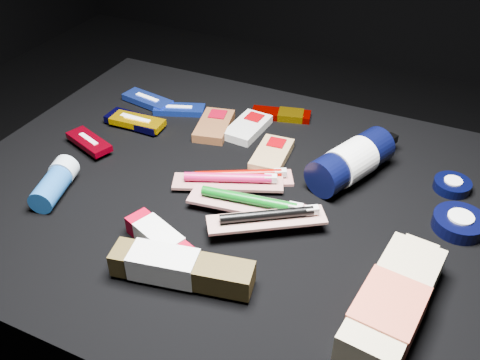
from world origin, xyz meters
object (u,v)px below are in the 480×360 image
at_px(deodorant_stick, 55,183).
at_px(lotion_bottle, 351,161).
at_px(bodywash_bottle, 392,304).
at_px(toothpaste_carton_red, 165,244).

bearing_deg(deodorant_stick, lotion_bottle, 14.95).
xyz_separation_m(bodywash_bottle, deodorant_stick, (-0.59, 0.02, -0.00)).
bearing_deg(toothpaste_carton_red, deodorant_stick, -168.64).
height_order(bodywash_bottle, toothpaste_carton_red, bodywash_bottle).
bearing_deg(deodorant_stick, bodywash_bottle, -17.29).
relative_size(bodywash_bottle, deodorant_stick, 2.02).
relative_size(deodorant_stick, toothpaste_carton_red, 0.68).
distance_m(deodorant_stick, toothpaste_carton_red, 0.25).
xyz_separation_m(lotion_bottle, deodorant_stick, (-0.45, -0.27, -0.01)).
height_order(lotion_bottle, deodorant_stick, lotion_bottle).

